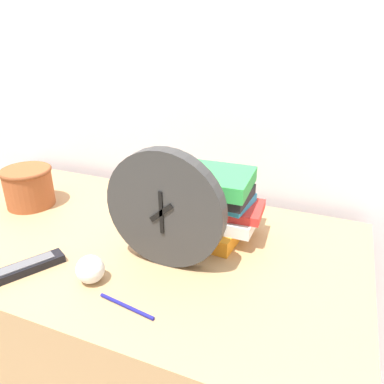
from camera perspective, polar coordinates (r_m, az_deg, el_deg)
wall_back at (r=1.30m, az=-2.77°, el=20.14°), size 6.00×0.04×2.40m
desk at (r=1.31m, az=-10.20°, el=-20.65°), size 1.35×0.69×0.75m
desk_clock at (r=0.88m, az=-4.18°, el=-2.67°), size 0.30×0.04×0.30m
book_stack at (r=1.02m, az=3.59°, el=-2.02°), size 0.25×0.18×0.19m
basket at (r=1.32m, az=-23.68°, el=0.91°), size 0.16×0.16×0.13m
tv_remote at (r=1.00m, az=-24.12°, el=-10.52°), size 0.13×0.18×0.02m
crumpled_paper_ball at (r=0.91m, az=-15.24°, el=-11.30°), size 0.07×0.07×0.07m
pen at (r=0.84m, az=-9.95°, el=-16.78°), size 0.14×0.03×0.01m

